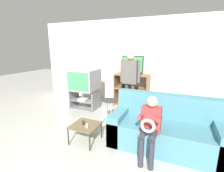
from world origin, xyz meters
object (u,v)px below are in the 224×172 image
at_px(remote_control_white, 87,126).
at_px(person_seated_child, 150,124).
at_px(television_main, 84,80).
at_px(folding_stool, 109,105).
at_px(couch, 165,130).
at_px(tv_stand, 85,99).
at_px(media_shelf, 132,89).
at_px(snack_table, 85,126).
at_px(television_flat, 133,66).
at_px(person_standing_adult, 130,77).
at_px(remote_control_black, 83,123).

distance_m(remote_control_white, person_seated_child, 1.16).
height_order(television_main, folding_stool, television_main).
relative_size(folding_stool, couch, 0.32).
bearing_deg(television_main, person_seated_child, -36.15).
bearing_deg(tv_stand, media_shelf, 32.15).
relative_size(tv_stand, snack_table, 1.60).
height_order(television_main, television_flat, television_flat).
bearing_deg(snack_table, person_seated_child, -1.89).
distance_m(tv_stand, television_main, 0.57).
bearing_deg(remote_control_white, folding_stool, 55.76).
distance_m(remote_control_white, person_standing_adult, 1.86).
relative_size(television_flat, remote_control_white, 4.37).
distance_m(folding_stool, couch, 1.31).
xyz_separation_m(tv_stand, media_shelf, (1.20, 0.75, 0.23)).
xyz_separation_m(remote_control_white, couch, (1.33, 0.47, -0.04)).
height_order(tv_stand, snack_table, tv_stand).
height_order(television_main, media_shelf, television_main).
relative_size(television_main, television_flat, 1.19).
height_order(tv_stand, person_standing_adult, person_standing_adult).
relative_size(tv_stand, remote_control_black, 5.50).
height_order(tv_stand, folding_stool, folding_stool).
height_order(television_main, person_standing_adult, person_standing_adult).
bearing_deg(media_shelf, person_seated_child, -67.42).
distance_m(folding_stool, person_standing_adult, 1.05).
bearing_deg(person_seated_child, tv_stand, 144.21).
bearing_deg(couch, person_seated_child, -112.65).
xyz_separation_m(snack_table, couch, (1.39, 0.44, 0.00)).
relative_size(television_flat, person_standing_adult, 0.39).
xyz_separation_m(snack_table, person_seated_child, (1.19, -0.04, 0.30)).
xyz_separation_m(folding_stool, snack_table, (-0.14, -0.79, -0.18)).
height_order(television_flat, person_seated_child, television_flat).
distance_m(media_shelf, folding_stool, 1.49).
distance_m(couch, person_seated_child, 0.60).
distance_m(folding_stool, snack_table, 0.82).
bearing_deg(tv_stand, folding_stool, -33.33).
relative_size(snack_table, person_seated_child, 0.49).
bearing_deg(couch, remote_control_black, -164.80).
xyz_separation_m(television_main, television_flat, (1.21, 0.71, 0.38)).
relative_size(remote_control_black, person_seated_child, 0.14).
height_order(television_flat, snack_table, television_flat).
xyz_separation_m(media_shelf, person_seated_child, (0.96, -2.32, 0.11)).
distance_m(remote_control_black, person_standing_adult, 1.81).
height_order(television_main, remote_control_black, television_main).
relative_size(folding_stool, person_standing_adult, 0.38).
height_order(snack_table, remote_control_white, remote_control_white).
bearing_deg(folding_stool, remote_control_black, -105.46).
xyz_separation_m(tv_stand, television_main, (0.01, 0.02, 0.57)).
xyz_separation_m(media_shelf, television_flat, (0.02, -0.03, 0.73)).
xyz_separation_m(television_main, snack_table, (0.96, -1.54, -0.54)).
distance_m(television_flat, remote_control_black, 2.40).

